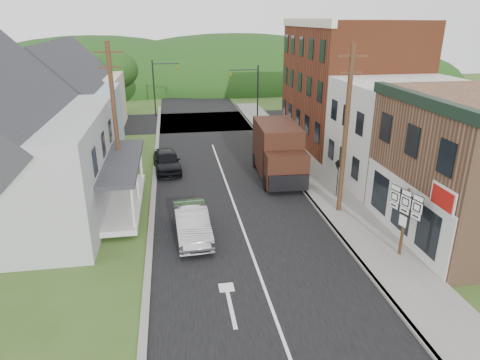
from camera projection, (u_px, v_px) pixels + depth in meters
name	position (u px, v px, depth m)	size (l,w,h in m)	color
ground	(251.00, 252.00, 19.76)	(120.00, 120.00, 0.00)	#2D4719
road	(224.00, 178.00, 28.99)	(9.00, 90.00, 0.02)	black
cross_road	(204.00, 122.00, 44.68)	(60.00, 9.00, 0.02)	black
sidewalk_right	(317.00, 182.00, 27.99)	(2.80, 55.00, 0.15)	slate
curb_right	(297.00, 183.00, 27.79)	(0.20, 55.00, 0.15)	slate
curb_left	(154.00, 192.00, 26.42)	(0.30, 55.00, 0.12)	slate
storefront_white	(404.00, 133.00, 27.21)	(8.00, 7.00, 6.50)	silver
storefront_red	(348.00, 84.00, 35.36)	(8.00, 12.00, 10.00)	brown
house_gray	(2.00, 140.00, 22.00)	(10.20, 12.24, 8.35)	#AEB0B3
house_blue	(69.00, 108.00, 32.49)	(7.14, 8.16, 7.28)	#94ACCA
house_cream	(83.00, 90.00, 40.73)	(7.14, 8.16, 7.28)	beige
utility_pole_right	(346.00, 131.00, 22.17)	(1.60, 0.26, 9.00)	#472D19
utility_pole_left	(115.00, 120.00, 24.52)	(1.60, 0.26, 9.00)	#472D19
traffic_signal_right	(251.00, 89.00, 40.75)	(2.87, 0.20, 6.00)	black
traffic_signal_left	(160.00, 81.00, 45.93)	(2.87, 0.20, 6.00)	black
tree_left_d	(116.00, 70.00, 46.21)	(4.80, 4.80, 6.94)	#382616
forested_ridge	(190.00, 84.00, 70.52)	(90.00, 30.00, 16.00)	#193610
silver_sedan	(192.00, 223.00, 20.87)	(1.59, 4.57, 1.51)	#A7A8AC
dark_sedan	(167.00, 161.00, 29.95)	(1.76, 4.37, 1.49)	black
delivery_van	(278.00, 152.00, 28.40)	(2.91, 6.53, 3.59)	black
route_sign_cluster	(405.00, 213.00, 18.57)	(0.56, 1.76, 3.17)	#472D19
warning_sign	(338.00, 173.00, 25.14)	(0.14, 0.63, 2.29)	black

